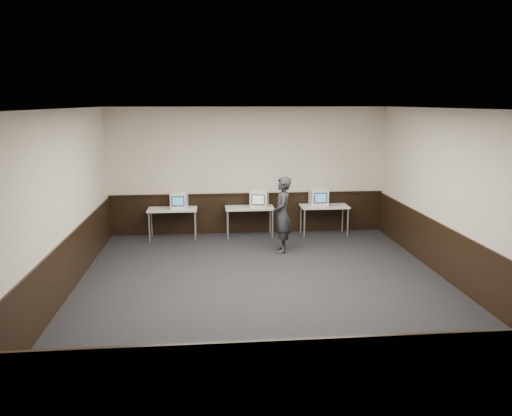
{
  "coord_description": "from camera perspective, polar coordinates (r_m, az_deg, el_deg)",
  "views": [
    {
      "loc": [
        -0.98,
        -8.5,
        3.31
      ],
      "look_at": [
        -0.03,
        1.6,
        1.15
      ],
      "focal_mm": 35.0,
      "sensor_mm": 36.0,
      "label": 1
    }
  ],
  "objects": [
    {
      "name": "left_wall",
      "position": [
        9.03,
        -21.49,
        0.26
      ],
      "size": [
        0.0,
        8.0,
        8.0
      ],
      "primitive_type": "plane",
      "rotation": [
        1.57,
        0.0,
        1.57
      ],
      "color": "beige",
      "rests_on": "ground"
    },
    {
      "name": "wainscot_back",
      "position": [
        12.83,
        -0.89,
        -0.63
      ],
      "size": [
        6.98,
        0.04,
        1.0
      ],
      "primitive_type": "cube",
      "color": "black",
      "rests_on": "back_wall"
    },
    {
      "name": "ceiling",
      "position": [
        8.56,
        1.2,
        11.28
      ],
      "size": [
        8.0,
        8.0,
        0.0
      ],
      "primitive_type": "plane",
      "rotation": [
        3.14,
        0.0,
        0.0
      ],
      "color": "white",
      "rests_on": "back_wall"
    },
    {
      "name": "wainscot_left",
      "position": [
        9.3,
        -20.85,
        -6.39
      ],
      "size": [
        0.04,
        7.98,
        1.0
      ],
      "primitive_type": "cube",
      "color": "black",
      "rests_on": "left_wall"
    },
    {
      "name": "desk_right",
      "position": [
        12.71,
        7.81,
        -0.04
      ],
      "size": [
        1.2,
        0.6,
        0.75
      ],
      "color": "silver",
      "rests_on": "ground"
    },
    {
      "name": "desk_left",
      "position": [
        12.42,
        -9.52,
        -0.38
      ],
      "size": [
        1.2,
        0.6,
        0.75
      ],
      "color": "silver",
      "rests_on": "ground"
    },
    {
      "name": "person",
      "position": [
        11.12,
        3.01,
        -0.78
      ],
      "size": [
        0.48,
        0.66,
        1.7
      ],
      "primitive_type": "imported",
      "rotation": [
        0.0,
        0.0,
        -1.69
      ],
      "color": "#232428",
      "rests_on": "ground"
    },
    {
      "name": "front_wall",
      "position": [
        4.91,
        6.52,
        -8.42
      ],
      "size": [
        7.0,
        0.0,
        7.0
      ],
      "primitive_type": "plane",
      "rotation": [
        -1.57,
        0.0,
        0.0
      ],
      "color": "beige",
      "rests_on": "ground"
    },
    {
      "name": "wainscot_front",
      "position": [
        5.41,
        6.18,
        -19.33
      ],
      "size": [
        6.98,
        0.04,
        1.0
      ],
      "primitive_type": "cube",
      "color": "black",
      "rests_on": "front_wall"
    },
    {
      "name": "wainscot_right",
      "position": [
        10.0,
        21.43,
        -5.15
      ],
      "size": [
        0.04,
        7.98,
        1.0
      ],
      "primitive_type": "cube",
      "color": "black",
      "rests_on": "right_wall"
    },
    {
      "name": "emac_right",
      "position": [
        12.64,
        7.16,
        1.24
      ],
      "size": [
        0.44,
        0.48,
        0.43
      ],
      "rotation": [
        0.0,
        0.0,
        0.02
      ],
      "color": "white",
      "rests_on": "desk_right"
    },
    {
      "name": "desk_center",
      "position": [
        12.42,
        -0.75,
        -0.21
      ],
      "size": [
        1.2,
        0.6,
        0.75
      ],
      "color": "silver",
      "rests_on": "ground"
    },
    {
      "name": "wainscot_rail",
      "position": [
        12.71,
        -0.89,
        1.63
      ],
      "size": [
        6.98,
        0.06,
        0.04
      ],
      "primitive_type": "cube",
      "color": "black",
      "rests_on": "wainscot_back"
    },
    {
      "name": "emac_left",
      "position": [
        12.35,
        -8.77,
        0.87
      ],
      "size": [
        0.43,
        0.46,
        0.4
      ],
      "rotation": [
        0.0,
        0.0,
        -0.08
      ],
      "color": "white",
      "rests_on": "desk_left"
    },
    {
      "name": "floor",
      "position": [
        9.17,
        1.11,
        -9.13
      ],
      "size": [
        8.0,
        8.0,
        0.0
      ],
      "primitive_type": "plane",
      "color": "black",
      "rests_on": "ground"
    },
    {
      "name": "right_wall",
      "position": [
        9.76,
        22.03,
        1.04
      ],
      "size": [
        0.0,
        8.0,
        8.0
      ],
      "primitive_type": "plane",
      "rotation": [
        1.57,
        0.0,
        -1.57
      ],
      "color": "beige",
      "rests_on": "ground"
    },
    {
      "name": "back_wall",
      "position": [
        12.66,
        -0.91,
        4.25
      ],
      "size": [
        7.0,
        0.0,
        7.0
      ],
      "primitive_type": "plane",
      "rotation": [
        1.57,
        0.0,
        0.0
      ],
      "color": "beige",
      "rests_on": "ground"
    },
    {
      "name": "emac_center",
      "position": [
        12.34,
        0.38,
        1.05
      ],
      "size": [
        0.52,
        0.53,
        0.43
      ],
      "rotation": [
        0.0,
        0.0,
        -0.24
      ],
      "color": "white",
      "rests_on": "desk_center"
    }
  ]
}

